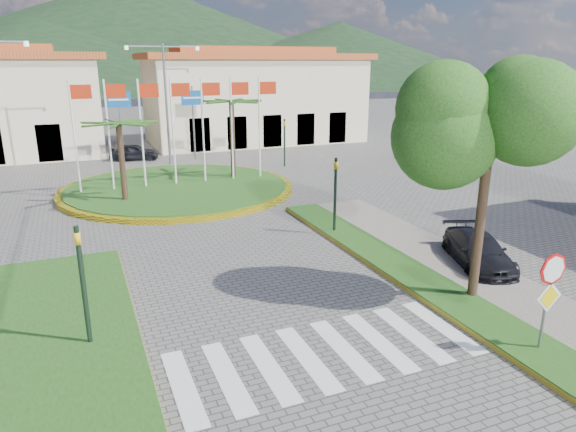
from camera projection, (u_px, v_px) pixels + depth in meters
name	position (u px, v px, depth m)	size (l,w,h in m)	color
sidewalk_right	(570.00, 342.00, 12.94)	(4.00, 28.00, 0.15)	gray
verge_right	(535.00, 351.00, 12.50)	(1.60, 28.00, 0.18)	#1E4915
median_left	(32.00, 366.00, 11.88)	(5.00, 14.00, 0.18)	#1E4915
crosswalk	(322.00, 354.00, 12.52)	(8.00, 3.00, 0.01)	silver
roundabout_island	(178.00, 187.00, 28.38)	(12.70, 12.70, 6.00)	yellow
stop_sign	(550.00, 287.00, 12.01)	(0.80, 0.11, 2.65)	slate
deciduous_tree	(491.00, 126.00, 13.93)	(3.60, 3.60, 6.80)	black
traffic_light_left	(82.00, 276.00, 12.26)	(0.15, 0.18, 3.20)	black
traffic_light_right	(335.00, 189.00, 20.69)	(0.15, 0.18, 3.20)	black
traffic_light_far	(284.00, 138.00, 34.35)	(0.18, 0.15, 3.20)	black
direction_sign_west	(120.00, 113.00, 34.60)	(1.60, 0.14, 5.20)	slate
direction_sign_east	(193.00, 110.00, 36.44)	(1.60, 0.14, 5.20)	slate
street_lamp_centre	(166.00, 98.00, 34.57)	(4.80, 0.16, 8.00)	slate
building_right	(254.00, 96.00, 45.12)	(19.08, 9.54, 8.05)	beige
hill_far_mid	(135.00, 33.00, 151.58)	(180.00, 180.00, 30.00)	black
hill_far_east	(339.00, 54.00, 151.45)	(120.00, 120.00, 18.00)	black
hill_near_back	(41.00, 56.00, 117.89)	(110.00, 110.00, 16.00)	black
car_dark_a	(134.00, 152.00, 37.09)	(1.38, 3.44, 1.17)	black
car_dark_b	(263.00, 137.00, 44.56)	(1.22, 3.50, 1.15)	black
car_side_right	(478.00, 251.00, 17.77)	(1.59, 3.90, 1.13)	black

